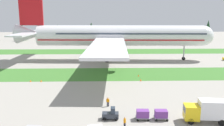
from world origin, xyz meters
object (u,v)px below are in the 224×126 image
object	(u,v)px
cargo_dolly_lead	(143,114)
taxiway_marker_3	(138,75)
airliner	(114,36)
ground_crew_loader	(125,122)
cargo_dolly_second	(161,114)
taxiway_marker_0	(41,81)
taxiway_marker_2	(31,81)
catering_truck	(208,110)
ground_crew_marshaller	(108,101)
taxiway_marker_1	(141,80)
baggage_tug	(111,114)

from	to	relation	value
cargo_dolly_lead	taxiway_marker_3	bearing A→B (deg)	-3.73
airliner	ground_crew_loader	xyz separation A→B (m)	(-0.36, -54.05, -7.96)
cargo_dolly_second	taxiway_marker_0	distance (m)	33.48
airliner	cargo_dolly_second	bearing A→B (deg)	8.88
taxiway_marker_2	catering_truck	bearing A→B (deg)	-34.92
catering_truck	ground_crew_marshaller	world-z (taller)	catering_truck
taxiway_marker_1	taxiway_marker_3	size ratio (longest dim) A/B	1.15
taxiway_marker_1	taxiway_marker_2	xyz separation A→B (m)	(-27.31, 0.09, -0.03)
taxiway_marker_3	ground_crew_marshaller	bearing A→B (deg)	-111.37
catering_truck	ground_crew_loader	distance (m)	13.01
airliner	cargo_dolly_second	xyz separation A→B (m)	(5.61, -51.28, -7.99)
taxiway_marker_2	airliner	bearing A→B (deg)	52.84
ground_crew_loader	baggage_tug	bearing A→B (deg)	-110.54
catering_truck	ground_crew_marshaller	bearing A→B (deg)	72.77
ground_crew_marshaller	taxiway_marker_3	bearing A→B (deg)	78.95
cargo_dolly_lead	catering_truck	bearing A→B (deg)	-94.88
baggage_tug	ground_crew_loader	distance (m)	3.69
baggage_tug	airliner	bearing A→B (deg)	-0.04
ground_crew_marshaller	taxiway_marker_2	xyz separation A→B (m)	(-18.93, 16.90, -0.71)
cargo_dolly_lead	cargo_dolly_second	size ratio (longest dim) A/B	1.00
taxiway_marker_3	taxiway_marker_1	bearing A→B (deg)	-90.79
taxiway_marker_1	airliner	bearing A→B (deg)	101.15
cargo_dolly_second	taxiway_marker_2	distance (m)	35.49
airliner	taxiway_marker_0	distance (m)	35.50
taxiway_marker_1	ground_crew_loader	bearing A→B (deg)	-103.31
cargo_dolly_lead	taxiway_marker_0	size ratio (longest dim) A/B	4.63
catering_truck	taxiway_marker_1	size ratio (longest dim) A/B	13.28
airliner	ground_crew_loader	distance (m)	54.64
airliner	catering_truck	world-z (taller)	airliner
catering_truck	ground_crew_marshaller	size ratio (longest dim) A/B	4.13
cargo_dolly_lead	ground_crew_marshaller	xyz separation A→B (m)	(-5.44, 5.68, 0.03)
baggage_tug	taxiway_marker_2	world-z (taller)	baggage_tug
cargo_dolly_lead	taxiway_marker_3	size ratio (longest dim) A/B	4.83
baggage_tug	catering_truck	world-z (taller)	catering_truck
cargo_dolly_lead	taxiway_marker_1	bearing A→B (deg)	-4.89
airliner	taxiway_marker_2	size ratio (longest dim) A/B	183.45
baggage_tug	taxiway_marker_2	size ratio (longest dim) A/B	5.63
baggage_tug	cargo_dolly_second	xyz separation A→B (m)	(7.92, -0.35, 0.10)
airliner	taxiway_marker_0	xyz separation A→B (m)	(-19.06, -28.67, -8.66)
cargo_dolly_lead	catering_truck	size ratio (longest dim) A/B	0.31
airliner	ground_crew_loader	size ratio (longest dim) A/B	49.76
catering_truck	cargo_dolly_second	bearing A→B (deg)	87.86
taxiway_marker_0	taxiway_marker_3	size ratio (longest dim) A/B	1.04
cargo_dolly_second	taxiway_marker_3	distance (m)	27.39
taxiway_marker_0	catering_truck	bearing A→B (deg)	-36.97
baggage_tug	ground_crew_marshaller	size ratio (longest dim) A/B	1.53
airliner	catering_truck	bearing A→B (deg)	16.05
cargo_dolly_second	ground_crew_marshaller	xyz separation A→B (m)	(-8.34, 5.81, 0.03)
cargo_dolly_lead	ground_crew_loader	world-z (taller)	ground_crew_loader
cargo_dolly_lead	taxiway_marker_1	distance (m)	22.68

